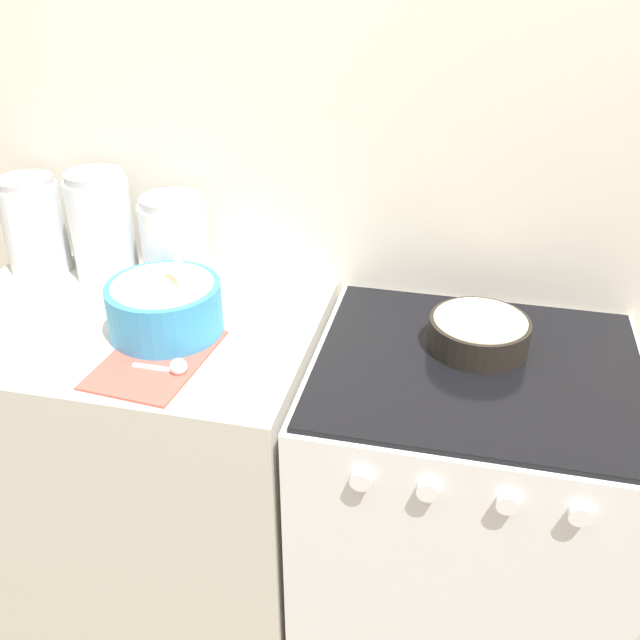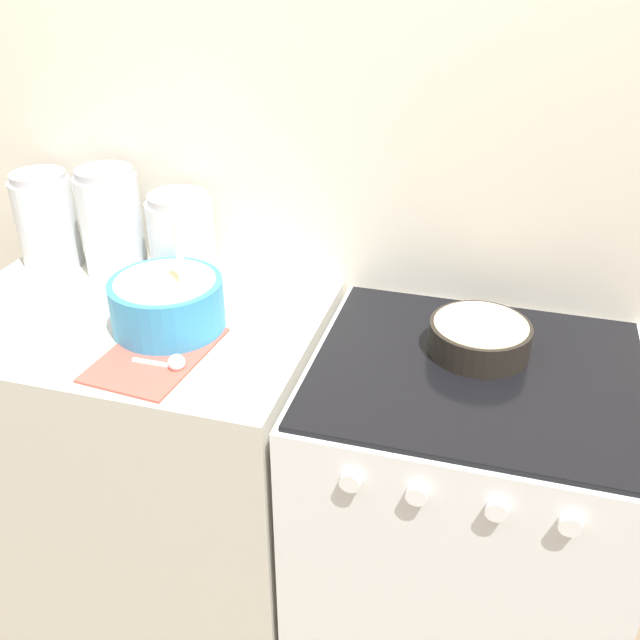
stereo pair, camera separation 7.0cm
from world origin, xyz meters
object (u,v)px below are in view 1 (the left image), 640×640
Objects in this scene: storage_jar_middle at (103,234)px; mixing_bowl at (165,306)px; storage_jar_left at (35,232)px; storage_jar_right at (176,249)px; baking_pan at (479,332)px; stove at (457,523)px.

mixing_bowl is at bearing -41.16° from storage_jar_middle.
storage_jar_middle reaches higher than storage_jar_left.
storage_jar_right is at bearing 106.59° from mixing_bowl.
storage_jar_left is at bearing 173.30° from baking_pan.
storage_jar_right is at bearing 164.89° from stove.
storage_jar_middle reaches higher than baking_pan.
storage_jar_left is at bearing 180.00° from storage_jar_right.
stove is at bearing -85.37° from baking_pan.
mixing_bowl reaches higher than stove.
mixing_bowl is (-0.69, -0.02, 0.53)m from stove.
stove is 0.96m from storage_jar_right.
stove is 0.50m from baking_pan.
storage_jar_right is (-0.07, 0.23, 0.03)m from mixing_bowl.
storage_jar_right reaches higher than stove.
baking_pan is 1.14m from storage_jar_left.
storage_jar_left is (-1.14, 0.20, 0.57)m from stove.
baking_pan is at bearing -6.70° from storage_jar_left.
storage_jar_middle is at bearing 171.95° from baking_pan.
mixing_bowl is at bearing -177.99° from stove.
baking_pan is at bearing -10.09° from storage_jar_right.
stove is at bearing 2.01° from mixing_bowl.
stove is 1.13m from storage_jar_middle.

